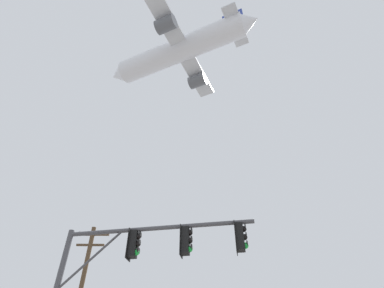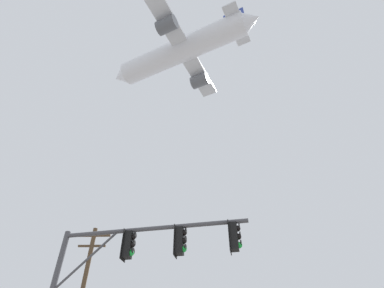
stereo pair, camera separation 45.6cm
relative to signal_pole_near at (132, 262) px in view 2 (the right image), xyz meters
name	(u,v)px [view 2 (the right image)]	position (x,y,z in m)	size (l,w,h in m)	color
signal_pole_near	(132,262)	(0.00, 0.00, 0.00)	(6.64, 1.39, 5.84)	#4C4C51
airplane	(181,51)	(-0.01, 17.40, 38.34)	(24.43, 18.86, 6.98)	white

